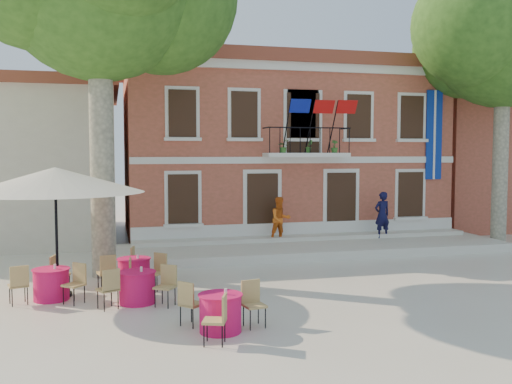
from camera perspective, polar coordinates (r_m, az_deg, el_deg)
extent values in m
plane|color=beige|center=(16.05, 4.81, -8.98)|extent=(90.00, 90.00, 0.00)
cube|color=#C55B47|center=(25.78, 1.79, 3.78)|extent=(13.00, 8.00, 7.00)
cube|color=brown|center=(26.03, 1.80, 12.06)|extent=(13.50, 8.50, 0.50)
cube|color=silver|center=(22.25, 4.69, 12.39)|extent=(13.30, 0.35, 0.35)
cube|color=silver|center=(21.54, 5.07, 3.72)|extent=(3.20, 0.90, 0.15)
cube|color=black|center=(21.18, 5.45, 6.42)|extent=(3.20, 0.04, 0.04)
cube|color=navy|center=(24.32, 17.37, 5.47)|extent=(0.70, 0.05, 3.60)
cube|color=navy|center=(20.60, 3.41, 8.59)|extent=(0.76, 0.27, 0.47)
cube|color=#B80D0C|center=(20.89, 5.79, 8.51)|extent=(0.76, 0.29, 0.47)
cube|color=#B80D0C|center=(21.22, 8.10, 8.42)|extent=(0.76, 0.27, 0.47)
imported|color=#26591E|center=(20.94, 2.76, 4.59)|extent=(0.43, 0.37, 0.48)
imported|color=#26591E|center=(21.25, 5.34, 4.57)|extent=(0.26, 0.21, 0.48)
imported|color=#26591E|center=(21.61, 7.85, 4.54)|extent=(0.27, 0.27, 0.48)
cube|color=beige|center=(26.14, -23.92, 2.34)|extent=(9.00, 9.00, 6.00)
cube|color=brown|center=(26.27, -24.12, 9.34)|extent=(9.40, 9.40, 0.40)
cube|color=#C55B47|center=(32.10, 22.33, 2.63)|extent=(9.00, 9.00, 6.00)
cube|color=brown|center=(32.20, 22.48, 8.33)|extent=(9.40, 9.40, 0.40)
cube|color=silver|center=(20.74, 6.07, -5.59)|extent=(14.00, 3.40, 0.30)
cylinder|color=#A59E84|center=(16.95, -15.16, 3.99)|extent=(0.68, 0.68, 7.27)
cylinder|color=#A59E84|center=(23.91, 23.25, 3.28)|extent=(0.58, 0.58, 6.86)
sphere|color=#254916|center=(24.32, 23.56, 14.20)|extent=(5.49, 5.49, 5.49)
cylinder|color=black|center=(15.31, -19.19, -9.67)|extent=(0.69, 0.69, 0.08)
cylinder|color=black|center=(15.04, -19.31, -4.52)|extent=(0.07, 0.07, 2.86)
cone|color=silver|center=(14.90, -19.44, 1.14)|extent=(4.34, 4.34, 0.63)
imported|color=black|center=(22.48, 12.51, -2.24)|extent=(0.70, 0.51, 1.79)
imported|color=orange|center=(21.10, 2.45, -2.73)|extent=(0.86, 0.71, 1.65)
cylinder|color=#C61254|center=(14.92, -19.79, -8.72)|extent=(0.84, 0.84, 0.75)
cylinder|color=#C61254|center=(14.84, -19.83, -7.27)|extent=(0.90, 0.90, 0.02)
cube|color=tan|center=(14.36, -17.77, -8.76)|extent=(0.59, 0.59, 0.95)
cube|color=tan|center=(15.60, -18.95, -7.77)|extent=(0.50, 0.50, 0.95)
cube|color=tan|center=(14.76, -22.68, -8.53)|extent=(0.53, 0.53, 0.95)
cylinder|color=#C61254|center=(11.67, -3.58, -12.04)|extent=(0.84, 0.84, 0.75)
cylinder|color=#C61254|center=(11.57, -3.59, -10.21)|extent=(0.90, 0.90, 0.02)
cube|color=tan|center=(11.93, -0.16, -11.18)|extent=(0.49, 0.49, 0.95)
cube|color=tan|center=(12.11, -6.41, -10.97)|extent=(0.59, 0.59, 0.95)
cube|color=tan|center=(10.94, -4.18, -12.61)|extent=(0.53, 0.53, 0.95)
cylinder|color=#C61254|center=(14.03, -11.80, -9.36)|extent=(0.84, 0.84, 0.75)
cylinder|color=#C61254|center=(13.95, -11.82, -7.83)|extent=(0.90, 0.90, 0.02)
cube|color=tan|center=(13.69, -14.61, -9.33)|extent=(0.56, 0.56, 0.95)
cube|color=tan|center=(13.64, -9.09, -9.29)|extent=(0.58, 0.58, 0.95)
cube|color=tan|center=(14.74, -11.71, -8.32)|extent=(0.45, 0.45, 0.95)
cylinder|color=#C61254|center=(15.74, -12.09, -7.91)|extent=(0.84, 0.84, 0.75)
cylinder|color=#C61254|center=(15.66, -12.11, -6.53)|extent=(0.90, 0.90, 0.02)
cube|color=tan|center=(15.50, -14.75, -7.76)|extent=(0.52, 0.52, 0.95)
cube|color=tan|center=(15.24, -9.97, -7.89)|extent=(0.59, 0.59, 0.95)
cube|color=tan|center=(16.44, -11.57, -7.04)|extent=(0.51, 0.51, 0.95)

